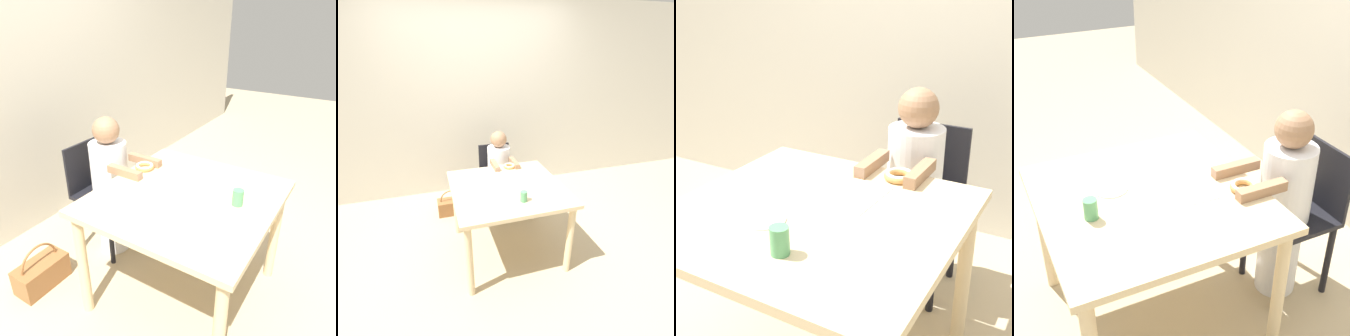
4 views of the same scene
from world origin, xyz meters
The scene contains 9 objects.
ground_plane centered at (0.00, 0.00, 0.00)m, with size 12.00×12.00×0.00m, color tan.
dining_table centered at (0.00, 0.00, 0.64)m, with size 1.01×0.98×0.74m.
chair centered at (0.11, 0.79, 0.45)m, with size 0.38×0.39×0.83m.
child_figure centered at (0.11, 0.68, 0.53)m, with size 0.27×0.49×1.06m.
donut centered at (0.15, 0.40, 0.75)m, with size 0.13×0.13×0.03m.
napkin centered at (0.02, 0.18, 0.74)m, with size 0.28×0.28×0.00m.
handbag centered at (-0.46, 0.84, 0.10)m, with size 0.35×0.18×0.32m.
cup centered at (0.06, -0.28, 0.78)m, with size 0.06×0.06×0.09m.
plate centered at (-0.12, -0.14, 0.74)m, with size 0.15×0.15×0.01m.
Camera 4 is at (1.64, -0.64, 1.89)m, focal length 50.00 mm.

